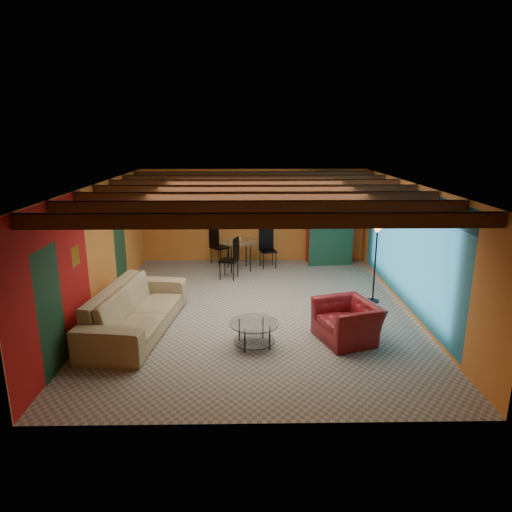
{
  "coord_description": "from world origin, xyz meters",
  "views": [
    {
      "loc": [
        -0.17,
        -9.22,
        3.7
      ],
      "look_at": [
        0.0,
        0.2,
        1.15
      ],
      "focal_mm": 32.07,
      "sensor_mm": 36.0,
      "label": 1
    }
  ],
  "objects_px": {
    "floor_lamp": "(375,263)",
    "vase": "(239,227)",
    "sofa": "(136,309)",
    "potted_plant": "(332,180)",
    "dining_table": "(239,250)",
    "coffee_table": "(254,334)",
    "armchair": "(347,321)",
    "armoire": "(330,226)"
  },
  "relations": [
    {
      "from": "dining_table",
      "to": "armoire",
      "type": "relative_size",
      "value": 0.99
    },
    {
      "from": "dining_table",
      "to": "armoire",
      "type": "height_order",
      "value": "armoire"
    },
    {
      "from": "sofa",
      "to": "armchair",
      "type": "xyz_separation_m",
      "value": [
        3.95,
        -0.47,
        -0.08
      ]
    },
    {
      "from": "vase",
      "to": "armchair",
      "type": "bearing_deg",
      "value": -65.48
    },
    {
      "from": "coffee_table",
      "to": "potted_plant",
      "type": "relative_size",
      "value": 1.87
    },
    {
      "from": "coffee_table",
      "to": "potted_plant",
      "type": "xyz_separation_m",
      "value": [
        2.27,
        5.42,
        2.18
      ]
    },
    {
      "from": "armchair",
      "to": "coffee_table",
      "type": "xyz_separation_m",
      "value": [
        -1.71,
        -0.22,
        -0.13
      ]
    },
    {
      "from": "dining_table",
      "to": "vase",
      "type": "distance_m",
      "value": 0.65
    },
    {
      "from": "coffee_table",
      "to": "potted_plant",
      "type": "height_order",
      "value": "potted_plant"
    },
    {
      "from": "dining_table",
      "to": "armchair",
      "type": "bearing_deg",
      "value": -65.48
    },
    {
      "from": "dining_table",
      "to": "sofa",
      "type": "bearing_deg",
      "value": -114.94
    },
    {
      "from": "sofa",
      "to": "floor_lamp",
      "type": "relative_size",
      "value": 1.66
    },
    {
      "from": "dining_table",
      "to": "floor_lamp",
      "type": "height_order",
      "value": "floor_lamp"
    },
    {
      "from": "coffee_table",
      "to": "potted_plant",
      "type": "bearing_deg",
      "value": 67.29
    },
    {
      "from": "armchair",
      "to": "vase",
      "type": "height_order",
      "value": "vase"
    },
    {
      "from": "coffee_table",
      "to": "floor_lamp",
      "type": "distance_m",
      "value": 3.55
    },
    {
      "from": "armoire",
      "to": "potted_plant",
      "type": "bearing_deg",
      "value": 0.0
    },
    {
      "from": "dining_table",
      "to": "vase",
      "type": "bearing_deg",
      "value": 180.0
    },
    {
      "from": "sofa",
      "to": "armoire",
      "type": "bearing_deg",
      "value": -36.47
    },
    {
      "from": "coffee_table",
      "to": "armoire",
      "type": "distance_m",
      "value": 5.94
    },
    {
      "from": "coffee_table",
      "to": "potted_plant",
      "type": "distance_m",
      "value": 6.27
    },
    {
      "from": "armoire",
      "to": "coffee_table",
      "type": "bearing_deg",
      "value": -118.74
    },
    {
      "from": "sofa",
      "to": "potted_plant",
      "type": "height_order",
      "value": "potted_plant"
    },
    {
      "from": "armoire",
      "to": "vase",
      "type": "height_order",
      "value": "armoire"
    },
    {
      "from": "floor_lamp",
      "to": "vase",
      "type": "bearing_deg",
      "value": 140.15
    },
    {
      "from": "sofa",
      "to": "dining_table",
      "type": "xyz_separation_m",
      "value": [
        1.89,
        4.06,
        0.12
      ]
    },
    {
      "from": "coffee_table",
      "to": "armoire",
      "type": "relative_size",
      "value": 0.41
    },
    {
      "from": "armchair",
      "to": "vase",
      "type": "relative_size",
      "value": 6.13
    },
    {
      "from": "armoire",
      "to": "vase",
      "type": "bearing_deg",
      "value": -171.62
    },
    {
      "from": "dining_table",
      "to": "vase",
      "type": "relative_size",
      "value": 11.87
    },
    {
      "from": "armchair",
      "to": "armoire",
      "type": "bearing_deg",
      "value": 155.5
    },
    {
      "from": "sofa",
      "to": "potted_plant",
      "type": "relative_size",
      "value": 6.37
    },
    {
      "from": "sofa",
      "to": "potted_plant",
      "type": "xyz_separation_m",
      "value": [
        4.51,
        4.73,
        1.97
      ]
    },
    {
      "from": "floor_lamp",
      "to": "vase",
      "type": "height_order",
      "value": "floor_lamp"
    },
    {
      "from": "armoire",
      "to": "potted_plant",
      "type": "relative_size",
      "value": 4.58
    },
    {
      "from": "potted_plant",
      "to": "vase",
      "type": "xyz_separation_m",
      "value": [
        -2.62,
        -0.67,
        -1.2
      ]
    },
    {
      "from": "sofa",
      "to": "floor_lamp",
      "type": "height_order",
      "value": "floor_lamp"
    },
    {
      "from": "sofa",
      "to": "floor_lamp",
      "type": "xyz_separation_m",
      "value": [
        4.96,
        1.49,
        0.47
      ]
    },
    {
      "from": "floor_lamp",
      "to": "sofa",
      "type": "bearing_deg",
      "value": -163.26
    },
    {
      "from": "floor_lamp",
      "to": "potted_plant",
      "type": "xyz_separation_m",
      "value": [
        -0.45,
        3.24,
        1.5
      ]
    },
    {
      "from": "dining_table",
      "to": "vase",
      "type": "height_order",
      "value": "vase"
    },
    {
      "from": "armchair",
      "to": "floor_lamp",
      "type": "xyz_separation_m",
      "value": [
        1.01,
        1.96,
        0.55
      ]
    }
  ]
}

